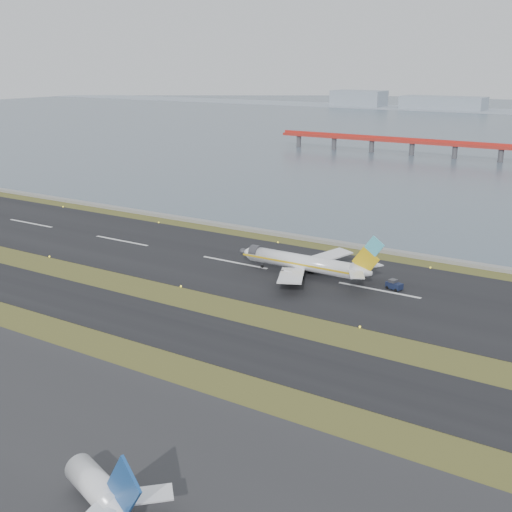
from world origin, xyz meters
name	(u,v)px	position (x,y,z in m)	size (l,w,h in m)	color
ground	(160,297)	(0.00, 0.00, 0.00)	(1000.00, 1000.00, 0.00)	#3D491A
taxiway_strip	(123,314)	(0.00, -12.00, 0.05)	(1000.00, 18.00, 0.10)	black
runway_strip	(235,263)	(0.00, 30.00, 0.05)	(1000.00, 45.00, 0.10)	black
seawall	(290,236)	(0.00, 60.00, 0.50)	(1000.00, 2.50, 1.00)	gray
red_pier	(502,148)	(20.00, 250.00, 7.28)	(260.00, 5.00, 10.20)	red
airliner	(306,263)	(20.98, 29.96, 3.46)	(38.52, 32.89, 12.80)	white
pushback_tug	(394,285)	(42.72, 32.45, 1.14)	(4.15, 3.13, 2.36)	#141C37
second_airliner_tail	(105,493)	(41.70, -58.88, 2.89)	(15.67, 12.60, 9.86)	white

